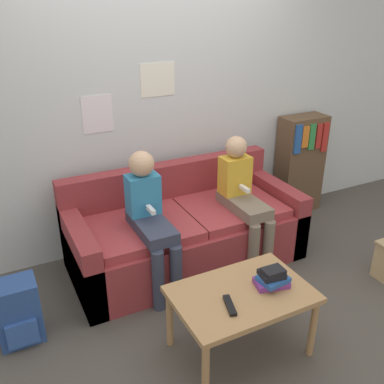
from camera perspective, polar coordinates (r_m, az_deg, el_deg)
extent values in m
plane|color=#4C4742|center=(3.37, 3.19, -13.45)|extent=(10.00, 10.00, 0.00)
cube|color=silver|center=(3.69, -4.71, 12.38)|extent=(8.00, 0.06, 2.60)
cube|color=silver|center=(3.51, -12.50, 10.09)|extent=(0.25, 0.00, 0.30)
cube|color=white|center=(3.63, -4.59, 14.71)|extent=(0.30, 0.00, 0.27)
cube|color=maroon|center=(3.62, -0.72, -6.48)|extent=(1.90, 0.85, 0.41)
cube|color=maroon|center=(3.73, -3.16, 1.20)|extent=(1.90, 0.14, 0.37)
cube|color=maroon|center=(3.34, -14.58, -8.65)|extent=(0.14, 0.85, 0.57)
cube|color=maroon|center=(4.00, 10.70, -2.43)|extent=(0.14, 0.85, 0.57)
cube|color=#A1343A|center=(3.34, -6.69, -4.77)|extent=(0.79, 0.69, 0.07)
cube|color=#A1343A|center=(3.65, 5.17, -1.98)|extent=(0.79, 0.69, 0.07)
cube|color=#AD7F51|center=(2.68, 6.68, -13.42)|extent=(0.84, 0.56, 0.04)
cylinder|color=#AD7F51|center=(2.54, 1.81, -22.93)|extent=(0.04, 0.04, 0.42)
cylinder|color=#AD7F51|center=(2.88, 15.81, -17.08)|extent=(0.04, 0.04, 0.42)
cylinder|color=#AD7F51|center=(2.84, -3.00, -16.54)|extent=(0.04, 0.04, 0.42)
cylinder|color=#AD7F51|center=(3.15, 9.96, -12.21)|extent=(0.04, 0.04, 0.42)
cylinder|color=#33384C|center=(3.11, -4.52, -11.68)|extent=(0.09, 0.09, 0.48)
cylinder|color=#33384C|center=(3.15, -2.13, -11.03)|extent=(0.09, 0.09, 0.48)
cube|color=#33384C|center=(3.18, -5.40, -4.59)|extent=(0.23, 0.52, 0.09)
cube|color=teal|center=(3.22, -6.55, -0.30)|extent=(0.24, 0.16, 0.31)
sphere|color=tan|center=(3.13, -6.77, 3.76)|extent=(0.19, 0.19, 0.19)
cube|color=white|center=(3.12, -5.52, -2.37)|extent=(0.03, 0.12, 0.03)
cylinder|color=#756656|center=(3.43, 8.17, -7.97)|extent=(0.09, 0.09, 0.48)
cylinder|color=#756656|center=(3.51, 10.07, -7.37)|extent=(0.09, 0.09, 0.48)
cube|color=#756656|center=(3.52, 6.92, -1.66)|extent=(0.23, 0.52, 0.09)
cube|color=gold|center=(3.55, 5.74, 2.27)|extent=(0.24, 0.16, 0.32)
sphere|color=tan|center=(3.47, 5.91, 5.99)|extent=(0.18, 0.18, 0.18)
cube|color=white|center=(3.46, 7.02, 0.44)|extent=(0.03, 0.12, 0.03)
cube|color=black|center=(2.55, 5.05, -14.82)|extent=(0.09, 0.17, 0.02)
cube|color=#7A3389|center=(2.74, 10.53, -11.79)|extent=(0.23, 0.17, 0.04)
cube|color=#23519E|center=(2.72, 10.76, -11.32)|extent=(0.19, 0.16, 0.03)
cube|color=black|center=(2.70, 10.59, -10.70)|extent=(0.16, 0.14, 0.03)
cube|color=black|center=(2.68, 10.79, -10.29)|extent=(0.14, 0.10, 0.03)
cube|color=brown|center=(4.54, 14.15, 3.59)|extent=(0.47, 0.24, 1.01)
cube|color=#23519E|center=(4.23, 13.96, 6.81)|extent=(0.08, 0.02, 0.28)
cube|color=orange|center=(4.29, 14.86, 7.09)|extent=(0.08, 0.02, 0.21)
cube|color=#2D8442|center=(4.34, 15.70, 7.09)|extent=(0.07, 0.02, 0.26)
cube|color=red|center=(4.40, 16.53, 7.14)|extent=(0.06, 0.02, 0.24)
cube|color=red|center=(4.47, 17.31, 6.99)|extent=(0.07, 0.02, 0.29)
cube|color=#284789|center=(3.09, -22.19, -14.52)|extent=(0.28, 0.22, 0.44)
cube|color=#3055A5|center=(3.05, -21.65, -17.20)|extent=(0.19, 0.03, 0.18)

